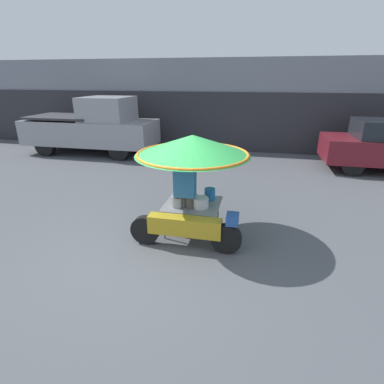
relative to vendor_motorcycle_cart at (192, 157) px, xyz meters
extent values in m
plane|color=#4C4F54|center=(-0.58, -0.97, -1.51)|extent=(36.00, 36.00, 0.00)
cube|color=gray|center=(-0.58, 8.11, 0.25)|extent=(28.00, 2.00, 3.52)
cube|color=#28282D|center=(-0.58, 7.08, -0.36)|extent=(23.80, 0.06, 2.29)
cylinder|color=black|center=(0.72, -0.59, -1.24)|extent=(0.53, 0.14, 0.53)
cylinder|color=black|center=(-0.73, -0.59, -1.24)|extent=(0.53, 0.14, 0.53)
cube|color=#B7931E|center=(0.00, -0.59, -1.08)|extent=(1.28, 0.24, 0.32)
cube|color=#234C93|center=(0.81, -0.59, -0.86)|extent=(0.20, 0.24, 0.18)
cylinder|color=black|center=(0.00, 0.35, -1.27)|extent=(0.47, 0.14, 0.47)
cylinder|color=#515156|center=(0.44, -0.36, -1.23)|extent=(0.03, 0.03, 0.56)
cylinder|color=#515156|center=(0.44, 0.47, -1.23)|extent=(0.03, 0.03, 0.56)
cylinder|color=#515156|center=(-0.45, -0.36, -1.23)|extent=(0.03, 0.03, 0.56)
cylinder|color=#515156|center=(-0.45, 0.47, -1.23)|extent=(0.03, 0.03, 0.56)
cube|color=gray|center=(0.00, 0.05, -0.94)|extent=(1.04, 0.98, 0.02)
cylinder|color=#B2B2B7|center=(0.00, 0.05, -0.45)|extent=(0.03, 0.03, 0.94)
cone|color=green|center=(0.00, 0.05, 0.20)|extent=(2.07, 2.07, 0.36)
torus|color=orange|center=(0.00, 0.05, 0.04)|extent=(2.02, 2.02, 0.05)
cylinder|color=#939399|center=(-0.24, -0.12, -0.83)|extent=(0.29, 0.29, 0.20)
cylinder|color=silver|center=(0.18, -0.09, -0.83)|extent=(0.30, 0.30, 0.19)
cylinder|color=#939399|center=(-0.06, 0.25, -0.88)|extent=(0.24, 0.24, 0.09)
cylinder|color=#1E6BB2|center=(0.28, 0.32, -0.81)|extent=(0.21, 0.21, 0.23)
cylinder|color=#4C473D|center=(-0.19, -0.17, -1.10)|extent=(0.14, 0.14, 0.81)
cylinder|color=#4C473D|center=(-0.01, -0.17, -1.10)|extent=(0.14, 0.14, 0.81)
cube|color=teal|center=(-0.10, -0.17, -0.39)|extent=(0.38, 0.22, 0.61)
sphere|color=tan|center=(-0.10, -0.17, 0.03)|extent=(0.22, 0.22, 0.22)
cylinder|color=black|center=(4.00, 4.55, -1.20)|extent=(0.62, 0.20, 0.62)
cylinder|color=black|center=(4.00, 6.03, -1.20)|extent=(0.62, 0.20, 0.62)
cylinder|color=black|center=(-3.74, 4.71, -1.13)|extent=(0.76, 0.24, 0.76)
cylinder|color=black|center=(-3.74, 6.29, -1.13)|extent=(0.76, 0.24, 0.76)
cylinder|color=black|center=(-6.78, 4.71, -1.13)|extent=(0.76, 0.24, 0.76)
cylinder|color=black|center=(-6.78, 6.29, -1.13)|extent=(0.76, 0.24, 0.76)
cube|color=#939399|center=(-5.26, 5.50, -0.67)|extent=(5.06, 1.85, 0.91)
cube|color=#939399|center=(-4.45, 5.50, 0.21)|extent=(1.72, 1.70, 0.86)
cube|color=#2D2D33|center=(-6.27, 5.50, -0.12)|extent=(2.63, 1.78, 0.08)
camera|label=1|loc=(1.12, -5.06, 1.32)|focal=28.00mm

